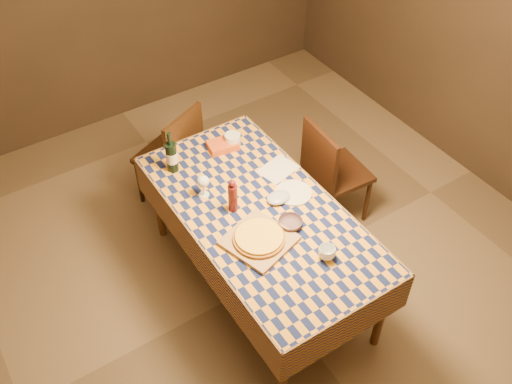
{
  "coord_description": "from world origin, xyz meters",
  "views": [
    {
      "loc": [
        -1.4,
        -2.11,
        3.42
      ],
      "look_at": [
        0.0,
        0.05,
        0.9
      ],
      "focal_mm": 40.0,
      "sensor_mm": 36.0,
      "label": 1
    }
  ],
  "objects_px": {
    "pizza": "(259,237)",
    "white_plate": "(293,193)",
    "cutting_board": "(259,240)",
    "dining_table": "(260,219)",
    "wine_bottle": "(172,156)",
    "chair_right": "(330,169)",
    "bowl": "(290,223)",
    "chair_far": "(175,153)"
  },
  "relations": [
    {
      "from": "dining_table",
      "to": "wine_bottle",
      "type": "distance_m",
      "value": 0.75
    },
    {
      "from": "bowl",
      "to": "wine_bottle",
      "type": "xyz_separation_m",
      "value": [
        -0.37,
        0.87,
        0.1
      ]
    },
    {
      "from": "dining_table",
      "to": "bowl",
      "type": "relative_size",
      "value": 12.16
    },
    {
      "from": "bowl",
      "to": "chair_far",
      "type": "height_order",
      "value": "chair_far"
    },
    {
      "from": "pizza",
      "to": "wine_bottle",
      "type": "bearing_deg",
      "value": 98.97
    },
    {
      "from": "wine_bottle",
      "to": "white_plate",
      "type": "distance_m",
      "value": 0.86
    },
    {
      "from": "cutting_board",
      "to": "white_plate",
      "type": "bearing_deg",
      "value": 28.24
    },
    {
      "from": "pizza",
      "to": "wine_bottle",
      "type": "xyz_separation_m",
      "value": [
        -0.14,
        0.88,
        0.08
      ]
    },
    {
      "from": "pizza",
      "to": "chair_right",
      "type": "relative_size",
      "value": 0.46
    },
    {
      "from": "chair_right",
      "to": "bowl",
      "type": "bearing_deg",
      "value": -146.49
    },
    {
      "from": "cutting_board",
      "to": "wine_bottle",
      "type": "distance_m",
      "value": 0.89
    },
    {
      "from": "cutting_board",
      "to": "white_plate",
      "type": "relative_size",
      "value": 1.51
    },
    {
      "from": "wine_bottle",
      "to": "chair_far",
      "type": "xyz_separation_m",
      "value": [
        0.2,
        0.42,
        -0.37
      ]
    },
    {
      "from": "wine_bottle",
      "to": "chair_right",
      "type": "distance_m",
      "value": 1.22
    },
    {
      "from": "cutting_board",
      "to": "chair_right",
      "type": "xyz_separation_m",
      "value": [
        0.96,
        0.48,
        -0.26
      ]
    },
    {
      "from": "wine_bottle",
      "to": "white_plate",
      "type": "height_order",
      "value": "wine_bottle"
    },
    {
      "from": "wine_bottle",
      "to": "pizza",
      "type": "bearing_deg",
      "value": -81.03
    },
    {
      "from": "wine_bottle",
      "to": "chair_right",
      "type": "bearing_deg",
      "value": -19.56
    },
    {
      "from": "chair_right",
      "to": "dining_table",
      "type": "bearing_deg",
      "value": -161.56
    },
    {
      "from": "cutting_board",
      "to": "chair_right",
      "type": "relative_size",
      "value": 0.4
    },
    {
      "from": "pizza",
      "to": "chair_far",
      "type": "height_order",
      "value": "chair_far"
    },
    {
      "from": "bowl",
      "to": "white_plate",
      "type": "distance_m",
      "value": 0.29
    },
    {
      "from": "pizza",
      "to": "white_plate",
      "type": "bearing_deg",
      "value": 28.24
    },
    {
      "from": "chair_far",
      "to": "dining_table",
      "type": "bearing_deg",
      "value": -85.43
    },
    {
      "from": "cutting_board",
      "to": "white_plate",
      "type": "distance_m",
      "value": 0.48
    },
    {
      "from": "wine_bottle",
      "to": "chair_right",
      "type": "relative_size",
      "value": 0.34
    },
    {
      "from": "wine_bottle",
      "to": "white_plate",
      "type": "xyz_separation_m",
      "value": [
        0.56,
        -0.65,
        -0.11
      ]
    },
    {
      "from": "cutting_board",
      "to": "bowl",
      "type": "bearing_deg",
      "value": 0.57
    },
    {
      "from": "dining_table",
      "to": "chair_far",
      "type": "xyz_separation_m",
      "value": [
        -0.09,
        1.08,
        -0.17
      ]
    },
    {
      "from": "bowl",
      "to": "chair_right",
      "type": "xyz_separation_m",
      "value": [
        0.73,
        0.48,
        -0.27
      ]
    },
    {
      "from": "cutting_board",
      "to": "chair_far",
      "type": "bearing_deg",
      "value": 87.29
    },
    {
      "from": "white_plate",
      "to": "chair_far",
      "type": "distance_m",
      "value": 1.16
    },
    {
      "from": "dining_table",
      "to": "pizza",
      "type": "height_order",
      "value": "pizza"
    },
    {
      "from": "bowl",
      "to": "chair_far",
      "type": "distance_m",
      "value": 1.33
    },
    {
      "from": "cutting_board",
      "to": "pizza",
      "type": "xyz_separation_m",
      "value": [
        0.0,
        0.0,
        0.03
      ]
    },
    {
      "from": "cutting_board",
      "to": "chair_right",
      "type": "bearing_deg",
      "value": 26.69
    },
    {
      "from": "bowl",
      "to": "white_plate",
      "type": "bearing_deg",
      "value": 50.36
    },
    {
      "from": "pizza",
      "to": "white_plate",
      "type": "xyz_separation_m",
      "value": [
        0.42,
        0.23,
        -0.03
      ]
    },
    {
      "from": "wine_bottle",
      "to": "chair_right",
      "type": "xyz_separation_m",
      "value": [
        1.1,
        -0.39,
        -0.37
      ]
    },
    {
      "from": "cutting_board",
      "to": "chair_right",
      "type": "distance_m",
      "value": 1.11
    },
    {
      "from": "wine_bottle",
      "to": "chair_far",
      "type": "distance_m",
      "value": 0.59
    },
    {
      "from": "chair_far",
      "to": "chair_right",
      "type": "distance_m",
      "value": 1.21
    }
  ]
}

